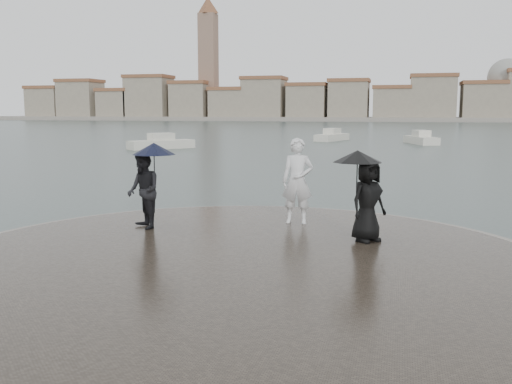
# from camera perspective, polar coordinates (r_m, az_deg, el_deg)

# --- Properties ---
(ground) EXTENTS (400.00, 400.00, 0.00)m
(ground) POSITION_cam_1_polar(r_m,az_deg,el_deg) (7.97, -8.85, -15.25)
(ground) COLOR #2B3835
(ground) RESTS_ON ground
(kerb_ring) EXTENTS (12.50, 12.50, 0.32)m
(kerb_ring) POSITION_cam_1_polar(r_m,az_deg,el_deg) (11.03, -1.68, -7.58)
(kerb_ring) COLOR gray
(kerb_ring) RESTS_ON ground
(quay_tip) EXTENTS (11.90, 11.90, 0.36)m
(quay_tip) POSITION_cam_1_polar(r_m,az_deg,el_deg) (11.03, -1.68, -7.48)
(quay_tip) COLOR #2D261E
(quay_tip) RESTS_ON ground
(statue) EXTENTS (0.80, 0.55, 2.12)m
(statue) POSITION_cam_1_polar(r_m,az_deg,el_deg) (14.14, 4.17, 1.11)
(statue) COLOR white
(statue) RESTS_ON quay_tip
(visitor_left) EXTENTS (1.32, 1.17, 2.04)m
(visitor_left) POSITION_cam_1_polar(r_m,az_deg,el_deg) (13.72, -10.98, 1.00)
(visitor_left) COLOR black
(visitor_left) RESTS_ON quay_tip
(visitor_right) EXTENTS (1.28, 1.14, 1.95)m
(visitor_right) POSITION_cam_1_polar(r_m,az_deg,el_deg) (12.38, 10.86, 0.28)
(visitor_right) COLOR black
(visitor_right) RESTS_ON quay_tip
(far_skyline) EXTENTS (260.00, 20.00, 37.00)m
(far_skyline) POSITION_cam_1_polar(r_m,az_deg,el_deg) (167.69, 11.26, 8.86)
(far_skyline) COLOR gray
(far_skyline) RESTS_ON ground
(boats) EXTENTS (39.53, 21.48, 1.50)m
(boats) POSITION_cam_1_polar(r_m,az_deg,el_deg) (51.05, 11.68, 4.89)
(boats) COLOR beige
(boats) RESTS_ON ground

